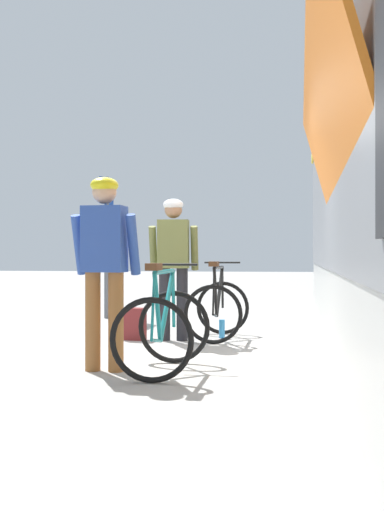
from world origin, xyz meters
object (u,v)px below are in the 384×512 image
at_px(cyclist_far_in_blue, 104,255).
at_px(backpack_on_platform, 134,324).
at_px(platform_sign_post, 107,223).
at_px(water_bottle_near_the_bikes, 222,329).
at_px(cyclist_near_in_olive, 173,256).
at_px(bicycle_near_black, 218,307).
at_px(bicycle_far_teal, 163,328).

distance_m(cyclist_far_in_blue, backpack_on_platform, 2.41).
bearing_deg(platform_sign_post, water_bottle_near_the_bikes, -46.61).
relative_size(cyclist_near_in_olive, backpack_on_platform, 4.40).
bearing_deg(cyclist_near_in_olive, water_bottle_near_the_bikes, 31.09).
xyz_separation_m(cyclist_near_in_olive, cyclist_far_in_blue, (-0.20, -2.24, 0.00)).
height_order(bicycle_near_black, water_bottle_near_the_bikes, bicycle_near_black).
relative_size(water_bottle_near_the_bikes, platform_sign_post, 0.10).
xyz_separation_m(cyclist_near_in_olive, bicycle_near_black, (0.53, 0.24, -0.65)).
relative_size(backpack_on_platform, platform_sign_post, 0.17).
relative_size(bicycle_far_teal, platform_sign_post, 0.45).
xyz_separation_m(backpack_on_platform, platform_sign_post, (-1.19, 2.75, 1.42)).
height_order(cyclist_near_in_olive, cyclist_far_in_blue, same).
bearing_deg(cyclist_far_in_blue, backpack_on_platform, 97.84).
bearing_deg(cyclist_near_in_olive, cyclist_far_in_blue, -95.05).
xyz_separation_m(backpack_on_platform, water_bottle_near_the_bikes, (1.07, 0.36, -0.08)).
bearing_deg(cyclist_far_in_blue, bicycle_near_black, 73.66).
bearing_deg(bicycle_near_black, cyclist_far_in_blue, -106.34).
bearing_deg(bicycle_far_teal, platform_sign_post, 112.35).
distance_m(bicycle_far_teal, water_bottle_near_the_bikes, 2.60).
bearing_deg(cyclist_far_in_blue, water_bottle_near_the_bikes, 73.52).
distance_m(bicycle_far_teal, platform_sign_post, 5.50).
height_order(cyclist_far_in_blue, backpack_on_platform, cyclist_far_in_blue).
bearing_deg(bicycle_far_teal, water_bottle_near_the_bikes, 85.13).
xyz_separation_m(bicycle_far_teal, water_bottle_near_the_bikes, (0.22, 2.57, -0.28)).
height_order(cyclist_far_in_blue, platform_sign_post, platform_sign_post).
relative_size(cyclist_far_in_blue, bicycle_near_black, 1.64).
relative_size(bicycle_near_black, backpack_on_platform, 2.69).
distance_m(bicycle_far_teal, backpack_on_platform, 2.39).
height_order(backpack_on_platform, platform_sign_post, platform_sign_post).
height_order(cyclist_near_in_olive, platform_sign_post, platform_sign_post).
bearing_deg(platform_sign_post, backpack_on_platform, -66.61).
distance_m(cyclist_far_in_blue, platform_sign_post, 5.23).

